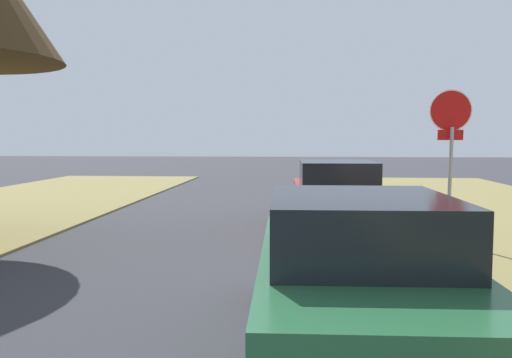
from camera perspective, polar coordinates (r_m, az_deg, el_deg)
stop_sign_far at (r=11.08m, az=19.99°, el=4.69°), size 0.81×0.23×2.97m
parked_sedan_green at (r=5.28m, az=10.68°, el=-10.73°), size 2.04×4.45×1.57m
parked_sedan_red at (r=12.15m, az=8.53°, el=-2.09°), size 2.04×4.45×1.57m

